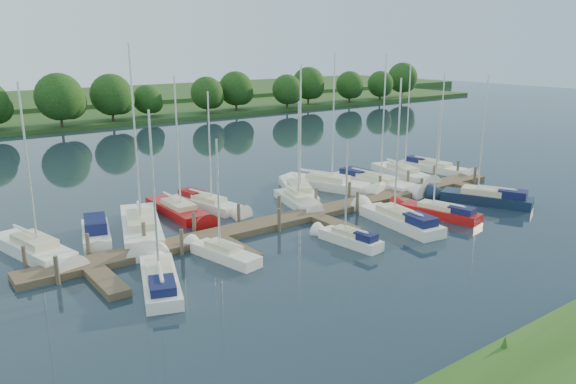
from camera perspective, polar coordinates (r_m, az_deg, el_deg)
ground at (r=35.56m, az=10.24°, el=-5.65°), size 260.00×260.00×0.00m
dock at (r=40.52m, az=2.74°, el=-2.52°), size 40.00×6.00×0.40m
mooring_pilings at (r=41.24m, az=1.75°, el=-1.61°), size 38.24×2.84×2.00m
far_shore at (r=101.28m, az=-22.49°, el=7.05°), size 180.00×30.00×0.60m
distant_hill at (r=125.49m, az=-25.45°, el=8.26°), size 220.00×40.00×1.40m
treeline at (r=87.08m, az=-23.90°, el=8.37°), size 147.81×10.24×8.26m
sailboat_n_0 at (r=36.83m, az=-24.20°, el=-5.57°), size 3.54×8.42×10.78m
motorboat at (r=38.36m, az=-18.90°, el=-4.12°), size 3.00×5.95×1.77m
sailboat_n_2 at (r=38.65m, az=-14.65°, el=-3.77°), size 5.07×10.16×12.84m
sailboat_n_3 at (r=42.09m, az=-10.94°, el=-2.01°), size 1.96×8.23×10.49m
sailboat_n_4 at (r=43.45m, az=-8.09°, el=-1.28°), size 3.03×7.32×9.29m
sailboat_n_5 at (r=43.87m, az=0.94°, el=-1.03°), size 2.90×6.63×8.43m
sailboat_n_6 at (r=46.22m, az=1.18°, el=-0.18°), size 5.48×8.45×11.18m
sailboat_n_7 at (r=49.01m, az=4.21°, el=0.67°), size 5.07×9.32×11.99m
sailboat_n_8 at (r=50.24m, az=9.04°, el=0.91°), size 3.05×9.47×11.79m
sailboat_n_9 at (r=54.07m, az=11.62°, el=1.76°), size 3.46×8.51×10.74m
sailboat_n_10 at (r=57.31m, az=14.66°, el=2.36°), size 2.61×7.91×9.96m
sailboat_s_0 at (r=30.62m, az=-12.90°, el=-8.66°), size 3.82×7.47×9.51m
sailboat_s_1 at (r=33.51m, az=-6.64°, el=-6.31°), size 2.31×5.75×7.47m
sailboat_s_2 at (r=35.80m, az=6.21°, el=-4.80°), size 1.72×5.28×6.94m
sailboat_s_3 at (r=39.96m, az=11.13°, el=-2.85°), size 2.80×8.26×10.52m
sailboat_s_4 at (r=42.55m, az=14.97°, el=-2.01°), size 2.84×6.90×8.76m
sailboat_s_5 at (r=47.06m, az=19.23°, el=-0.68°), size 4.60×7.90×10.44m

